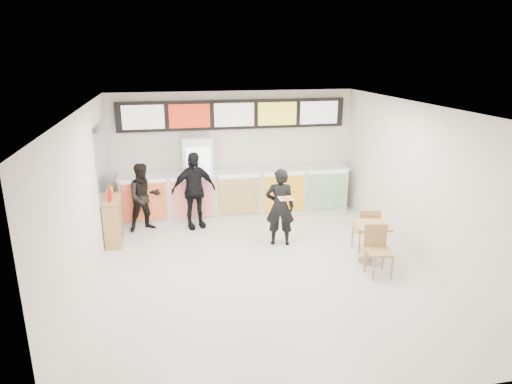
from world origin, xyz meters
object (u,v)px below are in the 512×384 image
object	(u,v)px
cafe_table	(372,236)
customer_main	(280,207)
drinks_fridge	(198,178)
service_counter	(237,193)
condiment_ledge	(113,220)
customer_mid	(194,190)
customer_left	(144,197)

from	to	relation	value
cafe_table	customer_main	bearing A→B (deg)	153.32
drinks_fridge	cafe_table	world-z (taller)	drinks_fridge
customer_main	service_counter	bearing A→B (deg)	-59.38
service_counter	condiment_ledge	world-z (taller)	condiment_ledge
service_counter	condiment_ledge	distance (m)	3.06
customer_main	customer_mid	size ratio (longest dim) A/B	0.93
cafe_table	customer_left	bearing A→B (deg)	160.36
drinks_fridge	condiment_ledge	bearing A→B (deg)	-147.47
customer_left	customer_main	bearing A→B (deg)	-43.56
drinks_fridge	condiment_ledge	xyz separation A→B (m)	(-1.89, -1.20, -0.49)
condiment_ledge	service_counter	bearing A→B (deg)	22.81
customer_mid	condiment_ledge	size ratio (longest dim) A/B	1.50
customer_main	customer_mid	world-z (taller)	customer_mid
customer_main	cafe_table	size ratio (longest dim) A/B	1.01
customer_main	customer_left	bearing A→B (deg)	-13.06
drinks_fridge	condiment_ledge	size ratio (longest dim) A/B	1.69
service_counter	drinks_fridge	size ratio (longest dim) A/B	2.78
customer_mid	condiment_ledge	world-z (taller)	customer_mid
customer_main	customer_left	distance (m)	3.12
customer_main	customer_mid	distance (m)	2.14
customer_left	customer_mid	distance (m)	1.11
service_counter	drinks_fridge	distance (m)	1.03
drinks_fridge	customer_left	bearing A→B (deg)	-156.01
customer_main	condiment_ledge	bearing A→B (deg)	1.12
customer_mid	cafe_table	bearing A→B (deg)	-52.80
service_counter	drinks_fridge	bearing A→B (deg)	179.01
service_counter	customer_main	bearing A→B (deg)	-72.91
service_counter	customer_mid	bearing A→B (deg)	-150.72
drinks_fridge	customer_main	distance (m)	2.49
cafe_table	condiment_ledge	world-z (taller)	condiment_ledge
service_counter	condiment_ledge	size ratio (longest dim) A/B	4.70
customer_main	cafe_table	distance (m)	1.94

